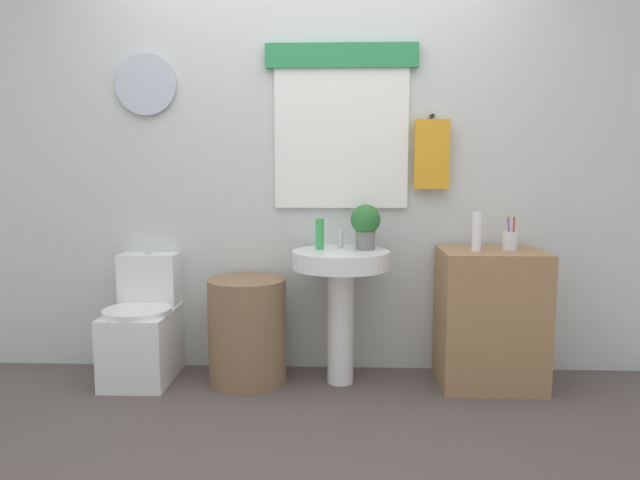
{
  "coord_description": "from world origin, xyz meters",
  "views": [
    {
      "loc": [
        0.2,
        -2.37,
        1.23
      ],
      "look_at": [
        0.08,
        0.8,
        0.83
      ],
      "focal_mm": 32.56,
      "sensor_mm": 36.0,
      "label": 1
    }
  ],
  "objects_px": {
    "potted_plant": "(366,224)",
    "lotion_bottle": "(477,232)",
    "laundry_hamper": "(247,330)",
    "toilet": "(144,331)",
    "toothbrush_cup": "(510,240)",
    "pedestal_sink": "(341,282)",
    "wooden_cabinet": "(490,318)",
    "soap_bottle": "(320,234)"
  },
  "relations": [
    {
      "from": "pedestal_sink",
      "to": "toilet",
      "type": "bearing_deg",
      "value": 178.48
    },
    {
      "from": "laundry_hamper",
      "to": "wooden_cabinet",
      "type": "height_order",
      "value": "wooden_cabinet"
    },
    {
      "from": "toothbrush_cup",
      "to": "lotion_bottle",
      "type": "bearing_deg",
      "value": -163.17
    },
    {
      "from": "potted_plant",
      "to": "toothbrush_cup",
      "type": "xyz_separation_m",
      "value": [
        0.8,
        -0.04,
        -0.09
      ]
    },
    {
      "from": "laundry_hamper",
      "to": "lotion_bottle",
      "type": "xyz_separation_m",
      "value": [
        1.28,
        -0.04,
        0.58
      ]
    },
    {
      "from": "soap_bottle",
      "to": "potted_plant",
      "type": "height_order",
      "value": "potted_plant"
    },
    {
      "from": "wooden_cabinet",
      "to": "pedestal_sink",
      "type": "bearing_deg",
      "value": -180.0
    },
    {
      "from": "laundry_hamper",
      "to": "pedestal_sink",
      "type": "height_order",
      "value": "pedestal_sink"
    },
    {
      "from": "pedestal_sink",
      "to": "potted_plant",
      "type": "bearing_deg",
      "value": 23.2
    },
    {
      "from": "toilet",
      "to": "lotion_bottle",
      "type": "height_order",
      "value": "lotion_bottle"
    },
    {
      "from": "laundry_hamper",
      "to": "lotion_bottle",
      "type": "relative_size",
      "value": 2.79
    },
    {
      "from": "toothbrush_cup",
      "to": "pedestal_sink",
      "type": "bearing_deg",
      "value": -178.79
    },
    {
      "from": "wooden_cabinet",
      "to": "soap_bottle",
      "type": "bearing_deg",
      "value": 177.03
    },
    {
      "from": "wooden_cabinet",
      "to": "toothbrush_cup",
      "type": "height_order",
      "value": "toothbrush_cup"
    },
    {
      "from": "laundry_hamper",
      "to": "toothbrush_cup",
      "type": "relative_size",
      "value": 3.24
    },
    {
      "from": "soap_bottle",
      "to": "toothbrush_cup",
      "type": "height_order",
      "value": "toothbrush_cup"
    },
    {
      "from": "toilet",
      "to": "lotion_bottle",
      "type": "bearing_deg",
      "value": -2.13
    },
    {
      "from": "pedestal_sink",
      "to": "soap_bottle",
      "type": "relative_size",
      "value": 4.37
    },
    {
      "from": "potted_plant",
      "to": "wooden_cabinet",
      "type": "bearing_deg",
      "value": -4.87
    },
    {
      "from": "pedestal_sink",
      "to": "potted_plant",
      "type": "height_order",
      "value": "potted_plant"
    },
    {
      "from": "pedestal_sink",
      "to": "soap_bottle",
      "type": "distance_m",
      "value": 0.3
    },
    {
      "from": "toilet",
      "to": "toothbrush_cup",
      "type": "bearing_deg",
      "value": -0.29
    },
    {
      "from": "pedestal_sink",
      "to": "wooden_cabinet",
      "type": "relative_size",
      "value": 0.99
    },
    {
      "from": "pedestal_sink",
      "to": "wooden_cabinet",
      "type": "distance_m",
      "value": 0.87
    },
    {
      "from": "laundry_hamper",
      "to": "soap_bottle",
      "type": "height_order",
      "value": "soap_bottle"
    },
    {
      "from": "soap_bottle",
      "to": "wooden_cabinet",
      "type": "bearing_deg",
      "value": -2.97
    },
    {
      "from": "laundry_hamper",
      "to": "pedestal_sink",
      "type": "relative_size",
      "value": 0.78
    },
    {
      "from": "potted_plant",
      "to": "lotion_bottle",
      "type": "distance_m",
      "value": 0.61
    },
    {
      "from": "pedestal_sink",
      "to": "toothbrush_cup",
      "type": "xyz_separation_m",
      "value": [
        0.94,
        0.02,
        0.24
      ]
    },
    {
      "from": "laundry_hamper",
      "to": "toothbrush_cup",
      "type": "distance_m",
      "value": 1.57
    },
    {
      "from": "wooden_cabinet",
      "to": "potted_plant",
      "type": "distance_m",
      "value": 0.88
    },
    {
      "from": "wooden_cabinet",
      "to": "lotion_bottle",
      "type": "bearing_deg",
      "value": -158.01
    },
    {
      "from": "wooden_cabinet",
      "to": "potted_plant",
      "type": "relative_size",
      "value": 3.01
    },
    {
      "from": "wooden_cabinet",
      "to": "soap_bottle",
      "type": "relative_size",
      "value": 4.41
    },
    {
      "from": "laundry_hamper",
      "to": "toothbrush_cup",
      "type": "xyz_separation_m",
      "value": [
        1.48,
        0.02,
        0.53
      ]
    },
    {
      "from": "toilet",
      "to": "lotion_bottle",
      "type": "distance_m",
      "value": 1.99
    },
    {
      "from": "potted_plant",
      "to": "lotion_bottle",
      "type": "relative_size",
      "value": 1.19
    },
    {
      "from": "soap_bottle",
      "to": "lotion_bottle",
      "type": "height_order",
      "value": "lotion_bottle"
    },
    {
      "from": "soap_bottle",
      "to": "lotion_bottle",
      "type": "relative_size",
      "value": 0.81
    },
    {
      "from": "pedestal_sink",
      "to": "potted_plant",
      "type": "distance_m",
      "value": 0.36
    },
    {
      "from": "pedestal_sink",
      "to": "lotion_bottle",
      "type": "height_order",
      "value": "lotion_bottle"
    },
    {
      "from": "wooden_cabinet",
      "to": "soap_bottle",
      "type": "height_order",
      "value": "soap_bottle"
    }
  ]
}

